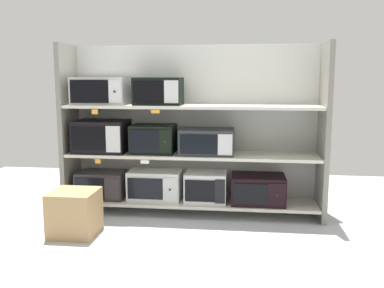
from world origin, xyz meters
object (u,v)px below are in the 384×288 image
object	(u,v)px
microwave_2	(206,187)
microwave_5	(153,139)
microwave_8	(158,91)
shipping_carton	(75,213)
microwave_4	(102,136)
microwave_7	(101,91)
microwave_0	(102,185)
microwave_3	(258,189)
microwave_1	(155,185)
microwave_6	(207,141)

from	to	relation	value
microwave_2	microwave_5	xyz separation A→B (m)	(-0.56, -0.00, 0.50)
microwave_8	shipping_carton	distance (m)	1.46
microwave_5	microwave_4	bearing A→B (deg)	179.96
microwave_7	microwave_8	distance (m)	0.61
microwave_0	microwave_4	xyz separation A→B (m)	(0.02, 0.00, 0.53)
microwave_3	microwave_7	xyz separation A→B (m)	(-1.65, -0.00, 1.01)
microwave_5	microwave_7	xyz separation A→B (m)	(-0.55, -0.00, 0.50)
microwave_5	shipping_carton	bearing A→B (deg)	-128.68
microwave_2	microwave_8	distance (m)	1.11
microwave_5	microwave_8	xyz separation A→B (m)	(0.06, 0.00, 0.50)
microwave_0	microwave_4	size ratio (longest dim) A/B	0.94
microwave_5	microwave_1	bearing A→B (deg)	2.09
microwave_5	shipping_carton	size ratio (longest dim) A/B	1.10
microwave_7	microwave_6	bearing A→B (deg)	0.02
microwave_7	shipping_carton	size ratio (longest dim) A/B	1.37
microwave_3	microwave_6	world-z (taller)	microwave_6
microwave_2	microwave_4	bearing A→B (deg)	180.00
microwave_8	shipping_carton	world-z (taller)	microwave_8
microwave_0	microwave_7	xyz separation A→B (m)	(0.02, -0.00, 1.01)
microwave_3	microwave_6	size ratio (longest dim) A/B	0.99
microwave_6	microwave_8	distance (m)	0.72
microwave_3	shipping_carton	distance (m)	1.84
microwave_3	microwave_7	size ratio (longest dim) A/B	0.98
shipping_carton	microwave_8	bearing A→B (deg)	48.65
microwave_2	microwave_4	xyz separation A→B (m)	(-1.11, 0.00, 0.52)
microwave_3	microwave_2	bearing A→B (deg)	-180.00
microwave_2	microwave_4	distance (m)	1.23
microwave_8	shipping_carton	size ratio (longest dim) A/B	1.19
microwave_7	microwave_1	bearing A→B (deg)	0.05
microwave_5	shipping_carton	world-z (taller)	microwave_5
microwave_3	shipping_carton	size ratio (longest dim) A/B	1.34
microwave_2	microwave_0	bearing A→B (deg)	-179.99
microwave_6	microwave_0	bearing A→B (deg)	-179.99
microwave_2	microwave_3	distance (m)	0.54
microwave_5	microwave_8	distance (m)	0.50
microwave_4	microwave_6	size ratio (longest dim) A/B	0.98
shipping_carton	microwave_7	bearing A→B (deg)	87.16
microwave_3	microwave_5	size ratio (longest dim) A/B	1.22
microwave_2	microwave_7	xyz separation A→B (m)	(-1.11, -0.00, 1.00)
microwave_2	microwave_8	world-z (taller)	microwave_8
microwave_7	microwave_4	bearing A→B (deg)	176.21
microwave_2	shipping_carton	size ratio (longest dim) A/B	1.06
microwave_6	microwave_7	size ratio (longest dim) A/B	0.99
microwave_6	microwave_5	bearing A→B (deg)	-179.98
microwave_3	microwave_4	xyz separation A→B (m)	(-1.66, 0.00, 0.53)
microwave_0	microwave_2	xyz separation A→B (m)	(1.13, 0.00, 0.01)
microwave_3	microwave_1	bearing A→B (deg)	180.00
microwave_0	microwave_3	distance (m)	1.67
microwave_0	shipping_carton	xyz separation A→B (m)	(-0.01, -0.73, -0.08)
microwave_2	microwave_7	world-z (taller)	microwave_7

